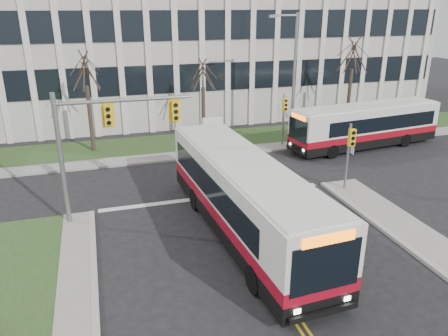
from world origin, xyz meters
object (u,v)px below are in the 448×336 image
streetlight (292,72)px  bus_main (244,199)px  directory_sign (213,128)px  bus_cross (365,127)px

streetlight → bus_main: bearing=-122.6°
directory_sign → bus_cross: bus_cross is taller
streetlight → bus_cross: bearing=-29.6°
directory_sign → bus_cross: bearing=-21.2°
streetlight → bus_main: size_ratio=0.72×
bus_cross → streetlight: bearing=-126.7°
streetlight → directory_sign: 6.96m
streetlight → directory_sign: bearing=166.8°
streetlight → bus_main: (-7.83, -12.25, -3.48)m
streetlight → bus_cross: (4.67, -2.65, -3.68)m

